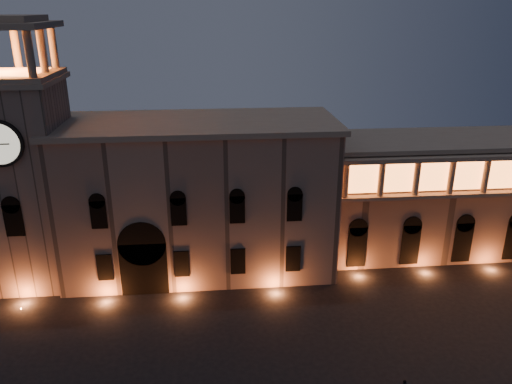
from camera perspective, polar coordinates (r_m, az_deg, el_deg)
government_building at (r=57.30m, az=-6.58°, el=-0.55°), size 30.80×12.80×17.60m
clock_tower at (r=58.63m, az=-25.06°, el=1.95°), size 9.80×9.80×32.40m
colonnade_wing at (r=67.97m, az=23.56°, el=-0.06°), size 40.60×11.50×14.50m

